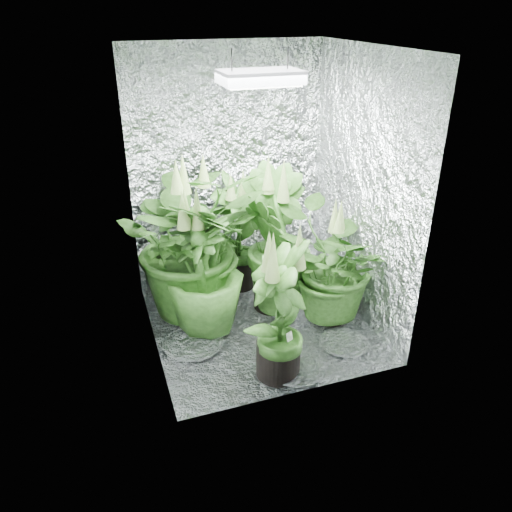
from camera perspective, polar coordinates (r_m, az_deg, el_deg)
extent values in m
plane|color=silver|center=(3.93, 0.38, -7.76)|extent=(1.60, 1.60, 0.00)
cube|color=silver|center=(4.18, -3.26, 9.71)|extent=(1.60, 0.02, 2.00)
cube|color=silver|center=(2.78, 5.91, 0.36)|extent=(1.60, 0.02, 2.00)
cube|color=silver|center=(3.30, -12.85, 4.23)|extent=(0.02, 1.60, 2.00)
cube|color=silver|center=(3.78, 12.04, 7.28)|extent=(0.02, 1.60, 2.00)
cube|color=silver|center=(3.23, 0.50, 22.78)|extent=(1.60, 1.60, 0.01)
cube|color=gray|center=(3.25, 0.48, 19.79)|extent=(0.50, 0.30, 0.08)
cube|color=white|center=(3.26, 0.48, 19.00)|extent=(0.46, 0.26, 0.01)
cylinder|color=black|center=(3.18, -2.80, 21.51)|extent=(0.01, 0.01, 0.13)
cylinder|color=black|center=(3.30, 3.66, 21.69)|extent=(0.01, 0.01, 0.13)
cylinder|color=black|center=(4.04, -6.99, -4.57)|extent=(0.31, 0.31, 0.27)
cylinder|color=#493318|center=(3.98, -7.09, -3.06)|extent=(0.28, 0.28, 0.03)
imported|color=#1C3B10|center=(3.80, -7.41, 1.88)|extent=(1.15, 1.15, 1.21)
cone|color=#59813A|center=(3.61, -7.92, 9.65)|extent=(0.10, 0.10, 0.27)
cylinder|color=black|center=(4.38, -1.98, -1.84)|extent=(0.29, 0.29, 0.26)
cylinder|color=#493318|center=(4.32, -2.00, -0.53)|extent=(0.26, 0.26, 0.03)
imported|color=#1C3B10|center=(4.20, -2.06, 2.91)|extent=(0.72, 0.72, 0.99)
cone|color=#59813A|center=(4.04, -2.17, 8.53)|extent=(0.09, 0.09, 0.26)
cylinder|color=black|center=(4.07, 1.90, -4.15)|extent=(0.30, 0.30, 0.27)
cylinder|color=#493318|center=(4.01, 1.92, -2.69)|extent=(0.28, 0.28, 0.03)
imported|color=#1C3B10|center=(3.85, 2.00, 1.77)|extent=(0.84, 0.84, 1.13)
cone|color=#59813A|center=(3.66, 2.13, 8.87)|extent=(0.10, 0.10, 0.27)
cylinder|color=black|center=(3.81, -5.66, -6.64)|extent=(0.30, 0.30, 0.27)
cylinder|color=#493318|center=(3.75, -5.74, -5.14)|extent=(0.27, 0.27, 0.03)
imported|color=#1C3B10|center=(3.60, -5.95, -1.16)|extent=(0.81, 0.81, 1.03)
cone|color=#59813A|center=(3.41, -6.31, 5.52)|extent=(0.10, 0.10, 0.27)
cylinder|color=black|center=(3.97, 8.46, -5.66)|extent=(0.26, 0.26, 0.23)
cylinder|color=#493318|center=(3.92, 8.55, -4.42)|extent=(0.24, 0.24, 0.03)
imported|color=#1C3B10|center=(3.79, 8.82, -0.99)|extent=(0.93, 0.93, 0.91)
cone|color=#59813A|center=(3.62, 9.26, 4.57)|extent=(0.08, 0.08, 0.23)
cylinder|color=black|center=(3.38, 2.56, -11.53)|extent=(0.29, 0.29, 0.26)
cylinder|color=#493318|center=(3.31, 2.60, -9.96)|extent=(0.27, 0.27, 0.03)
imported|color=#1C3B10|center=(3.16, 2.70, -6.10)|extent=(0.61, 0.61, 0.96)
cone|color=#59813A|center=(2.95, 2.87, 0.73)|extent=(0.09, 0.09, 0.26)
cylinder|color=black|center=(4.25, 7.83, -4.47)|extent=(0.13, 0.13, 0.07)
cylinder|color=black|center=(4.17, 7.96, -2.71)|extent=(0.12, 0.12, 0.09)
cylinder|color=#4C4C51|center=(4.14, 7.42, -2.96)|extent=(0.11, 0.27, 0.28)
torus|color=#4C4C51|center=(4.14, 7.42, -2.96)|extent=(0.11, 0.28, 0.29)
cube|color=white|center=(3.28, 3.86, -9.31)|extent=(0.05, 0.04, 0.08)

